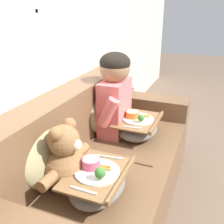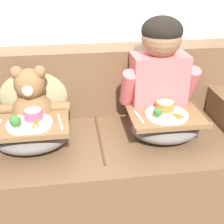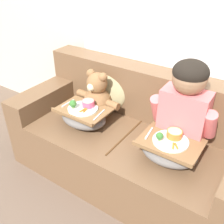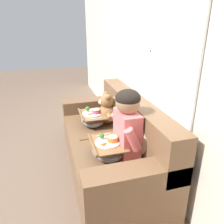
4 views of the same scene
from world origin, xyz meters
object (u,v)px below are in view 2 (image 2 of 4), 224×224
Objects in this scene: teddy_bear at (32,105)px; lap_tray_child at (165,125)px; child_figure at (160,68)px; lap_tray_teddy at (31,135)px; throw_pillow_behind_child at (152,83)px; couch at (98,146)px; throw_pillow_behind_teddy at (33,90)px.

lap_tray_child is (0.75, -0.19, -0.09)m from teddy_bear.
child_figure reaches higher than teddy_bear.
throw_pillow_behind_child is at bearing 23.74° from lap_tray_teddy.
teddy_bear is at bearing -179.66° from child_figure.
throw_pillow_behind_teddy is at bearing 155.18° from couch.
throw_pillow_behind_child is (0.38, 0.17, 0.33)m from couch.
lap_tray_child is at bearing -23.73° from throw_pillow_behind_teddy.
lap_tray_child is at bearing -90.07° from throw_pillow_behind_child.
throw_pillow_behind_teddy is 1.09× the size of lap_tray_child.
throw_pillow_behind_teddy is 0.68× the size of child_figure.
throw_pillow_behind_teddy is at bearing 180.00° from throw_pillow_behind_child.
throw_pillow_behind_teddy is at bearing 89.99° from lap_tray_teddy.
child_figure is at bearing 14.50° from lap_tray_teddy.
couch and throw_pillow_behind_teddy have the same top height.
couch is 4.71× the size of lap_tray_teddy.
throw_pillow_behind_child reaches higher than throw_pillow_behind_teddy.
throw_pillow_behind_child is 1.04× the size of teddy_bear.
throw_pillow_behind_teddy is 0.83m from lap_tray_child.
throw_pillow_behind_child is at bearing 10.59° from teddy_bear.
lap_tray_teddy is (-0.75, -0.19, -0.28)m from child_figure.
couch is at bearing 22.63° from lap_tray_teddy.
lap_tray_child is 0.99× the size of lap_tray_teddy.
child_figure is 0.34m from lap_tray_child.
throw_pillow_behind_child reaches higher than teddy_bear.
couch is 0.46m from lap_tray_child.
child_figure is (0.75, -0.14, 0.15)m from throw_pillow_behind_teddy.
teddy_bear is 1.07× the size of lap_tray_child.
lap_tray_child is at bearing -14.17° from teddy_bear.
lap_tray_teddy is at bearing -157.37° from couch.
teddy_bear is 0.21m from lap_tray_teddy.
teddy_bear is 1.06× the size of lap_tray_teddy.
throw_pillow_behind_teddy is 0.78m from child_figure.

